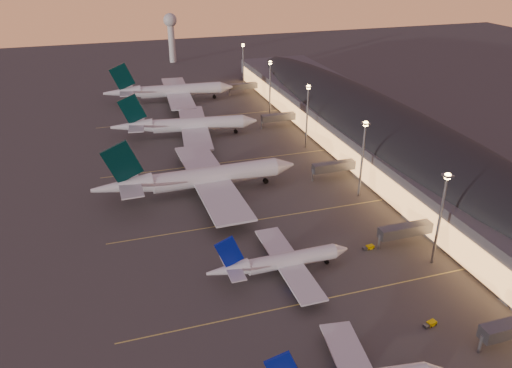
# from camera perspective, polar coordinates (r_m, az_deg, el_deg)

# --- Properties ---
(ground) EXTENTS (700.00, 700.00, 0.00)m
(ground) POSITION_cam_1_polar(r_m,az_deg,el_deg) (123.96, 5.55, -11.82)
(ground) COLOR #423F3D
(airliner_narrow_north) EXTENTS (37.57, 33.43, 13.47)m
(airliner_narrow_north) POSITION_cam_1_polar(r_m,az_deg,el_deg) (126.56, 2.77, -8.86)
(airliner_narrow_north) COLOR silver
(airliner_narrow_north) RESTS_ON ground
(airliner_wide_near) EXTENTS (67.75, 61.55, 21.72)m
(airliner_wide_near) POSITION_cam_1_polar(r_m,az_deg,el_deg) (165.03, -6.56, 0.68)
(airliner_wide_near) COLOR silver
(airliner_wide_near) RESTS_ON ground
(airliner_wide_mid) EXTENTS (61.96, 56.88, 19.82)m
(airliner_wide_mid) POSITION_cam_1_polar(r_m,az_deg,el_deg) (216.15, -8.03, 6.69)
(airliner_wide_mid) COLOR silver
(airliner_wide_mid) RESTS_ON ground
(airliner_wide_far) EXTENTS (66.82, 60.96, 21.38)m
(airliner_wide_far) POSITION_cam_1_polar(r_m,az_deg,el_deg) (267.26, -9.79, 10.42)
(airliner_wide_far) COLOR silver
(airliner_wide_far) RESTS_ON ground
(terminal_building) EXTENTS (56.35, 255.00, 17.46)m
(terminal_building) POSITION_cam_1_polar(r_m,az_deg,el_deg) (202.84, 13.97, 5.96)
(terminal_building) COLOR #4B4B50
(terminal_building) RESTS_ON ground
(light_masts) EXTENTS (2.20, 217.20, 25.90)m
(light_masts) POSITION_cam_1_polar(r_m,az_deg,el_deg) (181.81, 8.39, 7.07)
(light_masts) COLOR gray
(light_masts) RESTS_ON ground
(radar_tower) EXTENTS (9.00, 9.00, 32.50)m
(radar_tower) POSITION_cam_1_polar(r_m,az_deg,el_deg) (356.95, -9.71, 17.01)
(radar_tower) COLOR silver
(radar_tower) RESTS_ON ground
(lane_markings) EXTENTS (90.00, 180.36, 0.00)m
(lane_markings) POSITION_cam_1_polar(r_m,az_deg,el_deg) (155.24, -0.14, -3.19)
(lane_markings) COLOR #D8C659
(lane_markings) RESTS_ON ground
(baggage_tug_b) EXTENTS (3.35, 1.94, 0.94)m
(baggage_tug_b) POSITION_cam_1_polar(r_m,az_deg,el_deg) (119.51, 19.29, -14.86)
(baggage_tug_b) COLOR #EECF00
(baggage_tug_b) RESTS_ON ground
(baggage_tug_c) EXTENTS (3.31, 1.62, 0.96)m
(baggage_tug_c) POSITION_cam_1_polar(r_m,az_deg,el_deg) (140.76, 12.76, -7.08)
(baggage_tug_c) COLOR #EECF00
(baggage_tug_c) RESTS_ON ground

